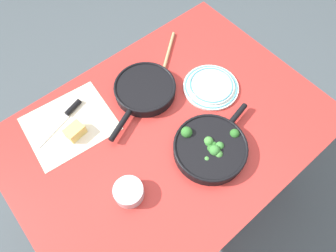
{
  "coord_description": "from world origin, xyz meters",
  "views": [
    {
      "loc": [
        0.39,
        0.46,
        1.87
      ],
      "look_at": [
        0.0,
        0.0,
        0.78
      ],
      "focal_mm": 32.0,
      "sensor_mm": 36.0,
      "label": 1
    }
  ],
  "objects_px": {
    "grater_knife": "(65,116)",
    "skillet_eggs": "(145,89)",
    "skillet_broccoli": "(210,147)",
    "wooden_spoon": "(164,69)",
    "prep_bowl_steel": "(129,192)",
    "cheese_block": "(75,131)",
    "dinner_plate_stack": "(211,86)"
  },
  "relations": [
    {
      "from": "skillet_broccoli",
      "to": "skillet_eggs",
      "type": "distance_m",
      "value": 0.4
    },
    {
      "from": "skillet_broccoli",
      "to": "cheese_block",
      "type": "xyz_separation_m",
      "value": [
        0.37,
        -0.41,
        -0.01
      ]
    },
    {
      "from": "skillet_broccoli",
      "to": "wooden_spoon",
      "type": "bearing_deg",
      "value": 63.5
    },
    {
      "from": "skillet_broccoli",
      "to": "wooden_spoon",
      "type": "distance_m",
      "value": 0.46
    },
    {
      "from": "wooden_spoon",
      "to": "prep_bowl_steel",
      "type": "bearing_deg",
      "value": -0.11
    },
    {
      "from": "skillet_broccoli",
      "to": "prep_bowl_steel",
      "type": "height_order",
      "value": "skillet_broccoli"
    },
    {
      "from": "grater_knife",
      "to": "prep_bowl_steel",
      "type": "bearing_deg",
      "value": 74.95
    },
    {
      "from": "dinner_plate_stack",
      "to": "skillet_broccoli",
      "type": "bearing_deg",
      "value": 45.27
    },
    {
      "from": "wooden_spoon",
      "to": "cheese_block",
      "type": "bearing_deg",
      "value": -35.09
    },
    {
      "from": "grater_knife",
      "to": "cheese_block",
      "type": "height_order",
      "value": "cheese_block"
    },
    {
      "from": "cheese_block",
      "to": "wooden_spoon",
      "type": "bearing_deg",
      "value": -176.82
    },
    {
      "from": "wooden_spoon",
      "to": "cheese_block",
      "type": "distance_m",
      "value": 0.5
    },
    {
      "from": "cheese_block",
      "to": "dinner_plate_stack",
      "type": "height_order",
      "value": "cheese_block"
    },
    {
      "from": "skillet_broccoli",
      "to": "grater_knife",
      "type": "height_order",
      "value": "skillet_broccoli"
    },
    {
      "from": "cheese_block",
      "to": "dinner_plate_stack",
      "type": "xyz_separation_m",
      "value": [
        -0.6,
        0.19,
        -0.01
      ]
    },
    {
      "from": "skillet_broccoli",
      "to": "grater_knife",
      "type": "xyz_separation_m",
      "value": [
        0.37,
        -0.51,
        -0.02
      ]
    },
    {
      "from": "wooden_spoon",
      "to": "cheese_block",
      "type": "height_order",
      "value": "cheese_block"
    },
    {
      "from": "cheese_block",
      "to": "prep_bowl_steel",
      "type": "relative_size",
      "value": 0.75
    },
    {
      "from": "grater_knife",
      "to": "skillet_eggs",
      "type": "bearing_deg",
      "value": 144.48
    },
    {
      "from": "skillet_eggs",
      "to": "grater_knife",
      "type": "distance_m",
      "value": 0.36
    },
    {
      "from": "skillet_eggs",
      "to": "prep_bowl_steel",
      "type": "height_order",
      "value": "prep_bowl_steel"
    },
    {
      "from": "skillet_eggs",
      "to": "cheese_block",
      "type": "relative_size",
      "value": 4.81
    },
    {
      "from": "skillet_broccoli",
      "to": "grater_knife",
      "type": "distance_m",
      "value": 0.63
    },
    {
      "from": "skillet_eggs",
      "to": "dinner_plate_stack",
      "type": "relative_size",
      "value": 1.61
    },
    {
      "from": "skillet_broccoli",
      "to": "prep_bowl_steel",
      "type": "relative_size",
      "value": 3.6
    },
    {
      "from": "skillet_eggs",
      "to": "cheese_block",
      "type": "distance_m",
      "value": 0.35
    },
    {
      "from": "dinner_plate_stack",
      "to": "prep_bowl_steel",
      "type": "distance_m",
      "value": 0.6
    },
    {
      "from": "wooden_spoon",
      "to": "prep_bowl_steel",
      "type": "height_order",
      "value": "prep_bowl_steel"
    },
    {
      "from": "skillet_broccoli",
      "to": "grater_knife",
      "type": "bearing_deg",
      "value": 114.52
    },
    {
      "from": "wooden_spoon",
      "to": "dinner_plate_stack",
      "type": "bearing_deg",
      "value": 76.25
    },
    {
      "from": "grater_knife",
      "to": "prep_bowl_steel",
      "type": "relative_size",
      "value": 2.32
    },
    {
      "from": "wooden_spoon",
      "to": "prep_bowl_steel",
      "type": "xyz_separation_m",
      "value": [
        0.48,
        0.38,
        0.02
      ]
    }
  ]
}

